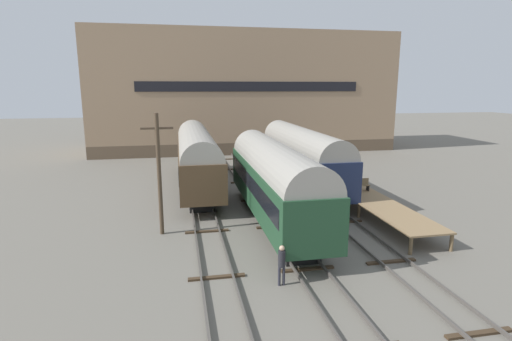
# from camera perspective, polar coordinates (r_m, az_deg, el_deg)

# --- Properties ---
(ground_plane) EXTENTS (200.00, 200.00, 0.00)m
(ground_plane) POSITION_cam_1_polar(r_m,az_deg,el_deg) (22.35, 4.92, -10.68)
(ground_plane) COLOR #6B665B
(track_left) EXTENTS (2.60, 60.00, 0.26)m
(track_left) POSITION_cam_1_polar(r_m,az_deg,el_deg) (21.58, -6.42, -11.15)
(track_left) COLOR #4C4742
(track_left) RESTS_ON ground
(track_middle) EXTENTS (2.60, 60.00, 0.26)m
(track_middle) POSITION_cam_1_polar(r_m,az_deg,el_deg) (22.30, 4.93, -10.34)
(track_middle) COLOR #4C4742
(track_middle) RESTS_ON ground
(track_right) EXTENTS (2.60, 60.00, 0.26)m
(track_right) POSITION_cam_1_polar(r_m,az_deg,el_deg) (23.80, 15.15, -9.26)
(track_right) COLOR #4C4742
(track_right) RESTS_ON ground
(train_car_green) EXTENTS (3.10, 15.65, 5.20)m
(train_car_green) POSITION_cam_1_polar(r_m,az_deg,el_deg) (24.96, 2.65, -1.15)
(train_car_green) COLOR black
(train_car_green) RESTS_ON ground
(train_car_brown) EXTENTS (3.12, 17.63, 5.17)m
(train_car_brown) POSITION_cam_1_polar(r_m,az_deg,el_deg) (34.09, -8.46, 2.24)
(train_car_brown) COLOR black
(train_car_brown) RESTS_ON ground
(train_car_navy) EXTENTS (3.06, 16.53, 5.21)m
(train_car_navy) POSITION_cam_1_polar(r_m,az_deg,el_deg) (33.77, 6.56, 2.25)
(train_car_navy) COLOR black
(train_car_navy) RESTS_ON ground
(station_platform) EXTENTS (2.68, 12.52, 1.06)m
(station_platform) POSITION_cam_1_polar(r_m,az_deg,el_deg) (27.91, 16.75, -4.41)
(station_platform) COLOR #8C704C
(station_platform) RESTS_ON ground
(bench) EXTENTS (1.40, 0.40, 0.91)m
(bench) POSITION_cam_1_polar(r_m,az_deg,el_deg) (30.24, 14.64, -1.92)
(bench) COLOR brown
(bench) RESTS_ON station_platform
(person_worker) EXTENTS (0.32, 0.32, 1.86)m
(person_worker) POSITION_cam_1_polar(r_m,az_deg,el_deg) (17.80, 3.69, -12.82)
(person_worker) COLOR #282833
(person_worker) RESTS_ON ground
(utility_pole) EXTENTS (1.80, 0.24, 7.12)m
(utility_pole) POSITION_cam_1_polar(r_m,az_deg,el_deg) (23.60, -13.67, -0.28)
(utility_pole) COLOR #473828
(utility_pole) RESTS_ON ground
(warehouse_building) EXTENTS (39.77, 12.40, 15.59)m
(warehouse_building) POSITION_cam_1_polar(r_m,az_deg,el_deg) (56.56, -1.88, 11.11)
(warehouse_building) COLOR brown
(warehouse_building) RESTS_ON ground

